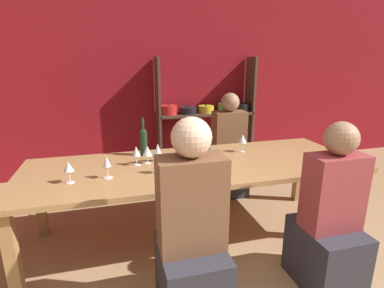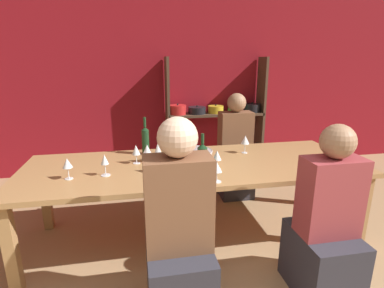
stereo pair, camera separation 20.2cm
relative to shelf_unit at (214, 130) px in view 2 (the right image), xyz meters
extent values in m
cube|color=maroon|center=(-0.68, 0.20, 0.74)|extent=(8.80, 0.06, 2.70)
cube|color=#4C3828|center=(-0.67, 0.00, 0.21)|extent=(0.04, 0.30, 1.64)
cube|color=#4C3828|center=(0.71, 0.00, 0.21)|extent=(0.04, 0.30, 1.64)
cube|color=#4C3828|center=(0.02, 0.00, -0.59)|extent=(1.38, 0.30, 0.04)
cylinder|color=#235BAD|center=(-0.54, 0.00, -0.52)|extent=(0.19, 0.19, 0.09)
sphere|color=black|center=(-0.54, 0.00, -0.47)|extent=(0.02, 0.02, 0.02)
cylinder|color=gold|center=(-0.26, 0.00, -0.52)|extent=(0.20, 0.20, 0.11)
sphere|color=black|center=(-0.26, 0.00, -0.45)|extent=(0.02, 0.02, 0.02)
cylinder|color=#E0561E|center=(0.02, 0.00, -0.50)|extent=(0.23, 0.23, 0.13)
sphere|color=black|center=(0.02, 0.00, -0.42)|extent=(0.02, 0.02, 0.02)
cylinder|color=black|center=(0.29, 0.00, -0.51)|extent=(0.24, 0.24, 0.11)
sphere|color=black|center=(0.29, 0.00, -0.44)|extent=(0.02, 0.02, 0.02)
cube|color=#4C3828|center=(0.02, 0.00, 0.23)|extent=(1.38, 0.30, 0.04)
cylinder|color=red|center=(-0.54, 0.00, 0.31)|extent=(0.24, 0.24, 0.13)
sphere|color=black|center=(-0.54, 0.00, 0.39)|extent=(0.02, 0.02, 0.02)
cylinder|color=black|center=(-0.26, 0.00, 0.30)|extent=(0.25, 0.25, 0.10)
sphere|color=black|center=(-0.26, 0.00, 0.36)|extent=(0.02, 0.02, 0.02)
cylinder|color=gold|center=(0.02, 0.00, 0.30)|extent=(0.22, 0.22, 0.10)
sphere|color=black|center=(0.02, 0.00, 0.36)|extent=(0.02, 0.02, 0.02)
cylinder|color=#338447|center=(0.29, 0.00, 0.31)|extent=(0.18, 0.18, 0.13)
sphere|color=black|center=(0.29, 0.00, 0.39)|extent=(0.02, 0.02, 0.02)
cylinder|color=black|center=(0.57, 0.00, 0.31)|extent=(0.24, 0.24, 0.12)
sphere|color=black|center=(0.57, 0.00, 0.38)|extent=(0.02, 0.02, 0.02)
cube|color=#AD7F4C|center=(-0.64, -1.73, 0.10)|extent=(2.90, 1.02, 0.04)
cube|color=#AD7F4C|center=(-2.01, -2.17, -0.26)|extent=(0.08, 0.08, 0.69)
cube|color=#AD7F4C|center=(0.73, -2.17, -0.26)|extent=(0.08, 0.08, 0.69)
cube|color=#AD7F4C|center=(-2.01, -1.30, -0.26)|extent=(0.08, 0.08, 0.69)
cube|color=#AD7F4C|center=(0.73, -1.30, -0.26)|extent=(0.08, 0.08, 0.69)
cylinder|color=#B7BABC|center=(-0.65, -1.73, 0.18)|extent=(0.32, 0.32, 0.12)
torus|color=#B7BABC|center=(-0.65, -1.73, 0.24)|extent=(0.33, 0.33, 0.01)
cylinder|color=#19381E|center=(-0.62, -1.95, 0.22)|extent=(0.08, 0.08, 0.21)
cone|color=#19381E|center=(-0.62, -1.95, 0.35)|extent=(0.08, 0.08, 0.04)
cylinder|color=#19381E|center=(-0.62, -1.95, 0.40)|extent=(0.03, 0.03, 0.08)
cylinder|color=#19381E|center=(-1.04, -1.38, 0.24)|extent=(0.07, 0.07, 0.23)
cone|color=#19381E|center=(-1.04, -1.38, 0.37)|extent=(0.07, 0.07, 0.03)
cylinder|color=#19381E|center=(-1.04, -1.38, 0.43)|extent=(0.03, 0.03, 0.09)
cylinder|color=white|center=(-1.04, -1.61, 0.12)|extent=(0.06, 0.06, 0.00)
cylinder|color=white|center=(-1.04, -1.61, 0.16)|extent=(0.01, 0.01, 0.07)
cone|color=white|center=(-1.04, -1.61, 0.24)|extent=(0.08, 0.08, 0.09)
cylinder|color=maroon|center=(-1.04, -1.61, 0.21)|extent=(0.05, 0.05, 0.04)
cylinder|color=white|center=(-0.48, -1.90, 0.12)|extent=(0.07, 0.07, 0.00)
cylinder|color=white|center=(-0.48, -1.90, 0.16)|extent=(0.01, 0.01, 0.08)
cone|color=white|center=(-0.48, -1.90, 0.24)|extent=(0.07, 0.07, 0.08)
cylinder|color=maroon|center=(-0.48, -1.90, 0.22)|extent=(0.04, 0.04, 0.03)
cylinder|color=white|center=(-0.98, -1.88, 0.12)|extent=(0.07, 0.07, 0.00)
cylinder|color=white|center=(-0.98, -1.88, 0.16)|extent=(0.01, 0.01, 0.08)
cone|color=white|center=(-0.98, -1.88, 0.24)|extent=(0.08, 0.08, 0.09)
cylinder|color=white|center=(-0.56, -2.16, 0.12)|extent=(0.07, 0.07, 0.00)
cylinder|color=white|center=(-0.56, -2.16, 0.16)|extent=(0.01, 0.01, 0.08)
cone|color=white|center=(-0.56, -2.16, 0.24)|extent=(0.08, 0.08, 0.07)
cylinder|color=maroon|center=(-0.56, -2.16, 0.22)|extent=(0.04, 0.04, 0.03)
cylinder|color=white|center=(-0.10, -1.52, 0.12)|extent=(0.06, 0.06, 0.00)
cylinder|color=white|center=(-0.10, -1.52, 0.17)|extent=(0.01, 0.01, 0.09)
cone|color=white|center=(-0.10, -1.52, 0.25)|extent=(0.08, 0.08, 0.08)
cylinder|color=white|center=(-0.94, -1.59, 0.12)|extent=(0.06, 0.06, 0.00)
cylinder|color=white|center=(-0.94, -1.59, 0.16)|extent=(0.01, 0.01, 0.06)
cone|color=white|center=(-0.94, -1.59, 0.24)|extent=(0.06, 0.06, 0.10)
cylinder|color=maroon|center=(-0.94, -1.59, 0.21)|extent=(0.04, 0.04, 0.04)
cylinder|color=white|center=(-1.64, -1.89, 0.12)|extent=(0.06, 0.06, 0.00)
cylinder|color=white|center=(-1.64, -1.89, 0.17)|extent=(0.01, 0.01, 0.09)
cone|color=white|center=(-1.64, -1.89, 0.25)|extent=(0.07, 0.07, 0.07)
cylinder|color=maroon|center=(-1.64, -1.89, 0.23)|extent=(0.04, 0.04, 0.03)
cylinder|color=white|center=(-1.13, -1.63, 0.12)|extent=(0.06, 0.06, 0.00)
cylinder|color=white|center=(-1.13, -1.63, 0.16)|extent=(0.01, 0.01, 0.08)
cone|color=white|center=(-1.13, -1.63, 0.24)|extent=(0.07, 0.07, 0.09)
cylinder|color=beige|center=(-1.13, -1.63, 0.22)|extent=(0.04, 0.04, 0.03)
cylinder|color=white|center=(-1.37, -1.87, 0.12)|extent=(0.07, 0.07, 0.00)
cylinder|color=white|center=(-1.37, -1.87, 0.17)|extent=(0.01, 0.01, 0.09)
cone|color=white|center=(-1.37, -1.87, 0.25)|extent=(0.06, 0.06, 0.08)
cylinder|color=beige|center=(-1.37, -1.87, 0.23)|extent=(0.03, 0.03, 0.03)
cube|color=#2D2D38|center=(-0.90, -2.57, -0.36)|extent=(0.39, 0.49, 0.50)
cube|color=brown|center=(-0.90, -2.57, 0.18)|extent=(0.39, 0.22, 0.58)
sphere|color=beige|center=(-0.90, -2.57, 0.58)|extent=(0.23, 0.23, 0.23)
cube|color=#2D2D38|center=(0.02, -0.88, -0.38)|extent=(0.38, 0.48, 0.45)
cube|color=brown|center=(0.02, -0.88, 0.13)|extent=(0.38, 0.21, 0.56)
sphere|color=#9E7556|center=(0.02, -0.88, 0.52)|extent=(0.22, 0.22, 0.22)
cube|color=#2D2D38|center=(0.11, -2.55, -0.37)|extent=(0.39, 0.48, 0.46)
cube|color=#99383D|center=(0.11, -2.55, 0.13)|extent=(0.39, 0.21, 0.53)
sphere|color=#9E7556|center=(0.11, -2.55, 0.50)|extent=(0.22, 0.22, 0.22)
camera|label=1|loc=(-1.32, -4.10, 0.99)|focal=28.00mm
camera|label=2|loc=(-1.12, -4.14, 0.99)|focal=28.00mm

